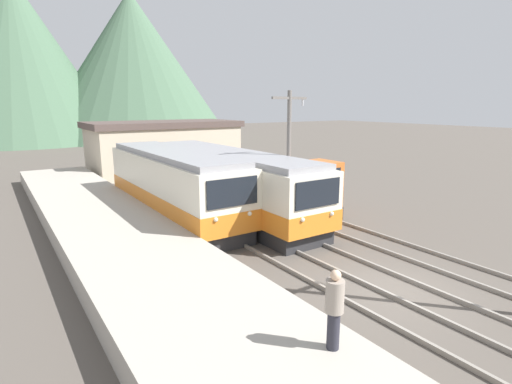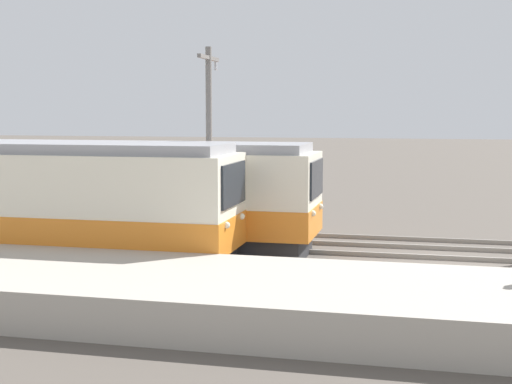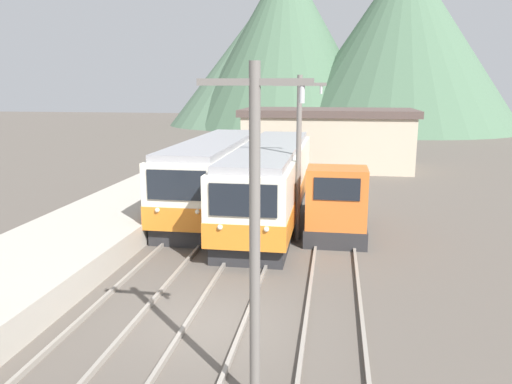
{
  "view_description": "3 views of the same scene",
  "coord_description": "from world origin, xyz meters",
  "px_view_note": "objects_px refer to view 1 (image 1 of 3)",
  "views": [
    {
      "loc": [
        -10.23,
        -7.29,
        5.8
      ],
      "look_at": [
        -0.48,
        7.23,
        1.95
      ],
      "focal_mm": 28.0,
      "sensor_mm": 36.0,
      "label": 1
    },
    {
      "loc": [
        -20.53,
        0.88,
        4.36
      ],
      "look_at": [
        0.02,
        5.7,
        1.99
      ],
      "focal_mm": 50.0,
      "sensor_mm": 36.0,
      "label": 2
    },
    {
      "loc": [
        3.08,
        -11.5,
        6.02
      ],
      "look_at": [
        0.08,
        7.33,
        1.97
      ],
      "focal_mm": 35.0,
      "sensor_mm": 36.0,
      "label": 3
    }
  ],
  "objects_px": {
    "shunting_locomotive": "(294,191)",
    "person_on_platform": "(334,307)",
    "commuter_train_center": "(228,185)",
    "commuter_train_left": "(174,187)",
    "catenary_mast_mid": "(289,153)"
  },
  "relations": [
    {
      "from": "commuter_train_center",
      "to": "shunting_locomotive",
      "type": "bearing_deg",
      "value": -31.79
    },
    {
      "from": "person_on_platform",
      "to": "commuter_train_left",
      "type": "bearing_deg",
      "value": 80.74
    },
    {
      "from": "commuter_train_left",
      "to": "commuter_train_center",
      "type": "xyz_separation_m",
      "value": [
        2.8,
        -0.77,
        -0.04
      ]
    },
    {
      "from": "commuter_train_center",
      "to": "catenary_mast_mid",
      "type": "xyz_separation_m",
      "value": [
        1.51,
        -3.22,
        1.93
      ]
    },
    {
      "from": "shunting_locomotive",
      "to": "person_on_platform",
      "type": "xyz_separation_m",
      "value": [
        -8.04,
        -11.11,
        0.63
      ]
    },
    {
      "from": "shunting_locomotive",
      "to": "catenary_mast_mid",
      "type": "xyz_separation_m",
      "value": [
        -1.49,
        -1.36,
        2.33
      ]
    },
    {
      "from": "catenary_mast_mid",
      "to": "commuter_train_center",
      "type": "bearing_deg",
      "value": 115.12
    },
    {
      "from": "shunting_locomotive",
      "to": "person_on_platform",
      "type": "bearing_deg",
      "value": -125.89
    },
    {
      "from": "commuter_train_left",
      "to": "commuter_train_center",
      "type": "distance_m",
      "value": 2.9
    },
    {
      "from": "catenary_mast_mid",
      "to": "commuter_train_left",
      "type": "bearing_deg",
      "value": 137.22
    },
    {
      "from": "commuter_train_center",
      "to": "commuter_train_left",
      "type": "bearing_deg",
      "value": 164.64
    },
    {
      "from": "commuter_train_center",
      "to": "person_on_platform",
      "type": "xyz_separation_m",
      "value": [
        -5.04,
        -12.97,
        0.23
      ]
    },
    {
      "from": "commuter_train_center",
      "to": "catenary_mast_mid",
      "type": "height_order",
      "value": "catenary_mast_mid"
    },
    {
      "from": "shunting_locomotive",
      "to": "person_on_platform",
      "type": "distance_m",
      "value": 13.73
    },
    {
      "from": "commuter_train_left",
      "to": "person_on_platform",
      "type": "relative_size",
      "value": 7.0
    }
  ]
}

